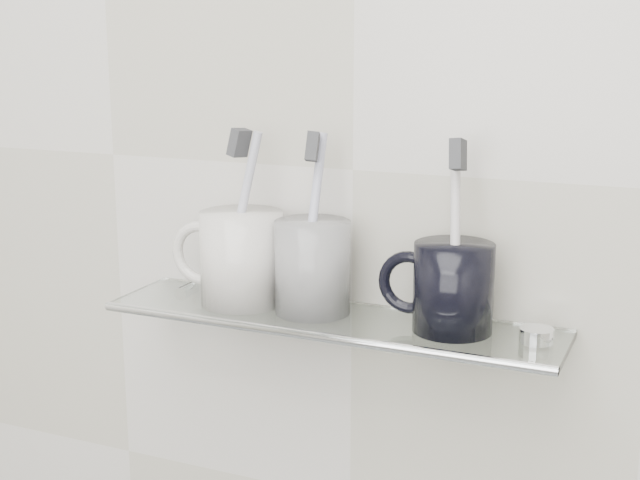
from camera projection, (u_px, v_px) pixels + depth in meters
The scene contains 18 objects.
wall_back at pixel (353, 170), 0.98m from camera, with size 2.50×2.50×0.00m, color beige.
shelf_glass at pixel (330, 319), 0.96m from camera, with size 0.50×0.12×0.01m, color silver.
shelf_rail at pixel (309, 335), 0.91m from camera, with size 0.01×0.01×0.50m, color silver.
bracket_left at pixel (187, 295), 1.08m from camera, with size 0.02×0.02×0.03m, color silver.
bracket_right at pixel (535, 342), 0.92m from camera, with size 0.02×0.02×0.03m, color silver.
mug_left at pixel (242, 258), 0.99m from camera, with size 0.09×0.09×0.10m, color white.
mug_left_handle at pixel (201, 253), 1.01m from camera, with size 0.07×0.07×0.01m, color white.
toothbrush_left at pixel (241, 215), 0.98m from camera, with size 0.01×0.01×0.19m, color #B3B4CE.
bristles_left at pixel (239, 143), 0.96m from camera, with size 0.01×0.02×0.03m, color #353639.
mug_center at pixel (313, 267), 0.96m from camera, with size 0.08×0.08×0.10m, color silver.
mug_center_handle at pixel (274, 263), 0.98m from camera, with size 0.07×0.07×0.01m, color silver.
toothbrush_center at pixel (312, 221), 0.95m from camera, with size 0.01×0.01×0.19m, color #ADADD6.
bristles_center at pixel (312, 147), 0.93m from camera, with size 0.01×0.02×0.03m, color #353639.
mug_right at pixel (453, 288), 0.90m from camera, with size 0.08×0.08×0.09m, color black.
mug_right_handle at pixel (409, 283), 0.92m from camera, with size 0.07×0.07×0.01m, color black.
toothbrush_right at pixel (455, 234), 0.89m from camera, with size 0.01×0.01×0.19m, color beige.
bristles_right at pixel (458, 155), 0.87m from camera, with size 0.01×0.02×0.03m, color #353639.
chrome_cap at pixel (536, 335), 0.88m from camera, with size 0.03×0.03×0.01m, color silver.
Camera 1 is at (0.36, 0.20, 1.40)m, focal length 50.00 mm.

